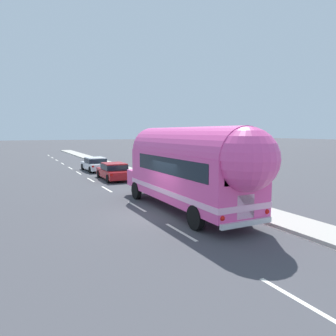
# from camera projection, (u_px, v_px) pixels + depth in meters

# --- Properties ---
(ground_plane) EXTENTS (300.00, 300.00, 0.00)m
(ground_plane) POSITION_uv_depth(u_px,v_px,m) (153.00, 216.00, 14.59)
(ground_plane) COLOR #424247
(lane_markings) EXTENTS (3.81, 80.00, 0.01)m
(lane_markings) POSITION_uv_depth(u_px,v_px,m) (120.00, 177.00, 27.10)
(lane_markings) COLOR silver
(lane_markings) RESTS_ON ground
(sidewalk_slab) EXTENTS (2.01, 90.00, 0.15)m
(sidewalk_slab) POSITION_uv_depth(u_px,v_px,m) (155.00, 179.00, 25.54)
(sidewalk_slab) COLOR #ADA89E
(sidewalk_slab) RESTS_ON ground
(painted_bus) EXTENTS (2.60, 11.03, 4.12)m
(painted_bus) POSITION_uv_depth(u_px,v_px,m) (191.00, 166.00, 14.83)
(painted_bus) COLOR #EA4C9E
(painted_bus) RESTS_ON ground
(car_lead) EXTENTS (2.09, 4.61, 1.37)m
(car_lead) POSITION_uv_depth(u_px,v_px,m) (114.00, 171.00, 25.74)
(car_lead) COLOR #A5191E
(car_lead) RESTS_ON ground
(car_second) EXTENTS (2.09, 4.54, 1.37)m
(car_second) POSITION_uv_depth(u_px,v_px,m) (95.00, 164.00, 31.43)
(car_second) COLOR white
(car_second) RESTS_ON ground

